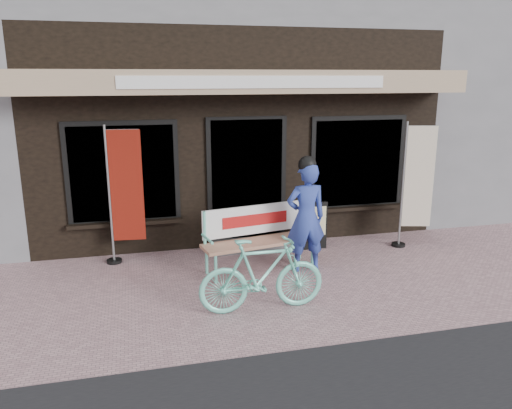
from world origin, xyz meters
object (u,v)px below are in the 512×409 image
object	(u,v)px
bench	(258,233)
nobori_cream	(416,184)
person	(306,215)
nobori_red	(124,193)
bicycle	(262,275)
menu_stand	(315,225)

from	to	relation	value
bench	nobori_cream	size ratio (longest dim) A/B	0.85
person	nobori_red	world-z (taller)	nobori_red
bench	nobori_cream	world-z (taller)	nobori_cream
person	nobori_cream	size ratio (longest dim) A/B	0.82
person	bicycle	xyz separation A→B (m)	(-0.96, -1.14, -0.38)
bench	nobori_cream	bearing A→B (deg)	-3.57
bicycle	nobori_cream	world-z (taller)	nobori_cream
person	nobori_cream	bearing A→B (deg)	14.29
bench	nobori_red	distance (m)	2.13
menu_stand	bicycle	bearing A→B (deg)	-126.20
bench	menu_stand	distance (m)	1.31
bench	nobori_red	xyz separation A→B (m)	(-1.92, 0.73, 0.55)
bench	menu_stand	bearing A→B (deg)	17.88
menu_stand	person	bearing A→B (deg)	-119.45
nobori_cream	menu_stand	distance (m)	1.81
bench	nobori_red	size ratio (longest dim) A/B	0.84
bench	nobori_cream	xyz separation A→B (m)	(2.80, 0.34, 0.54)
menu_stand	nobori_red	bearing A→B (deg)	177.36
nobori_red	nobori_cream	world-z (taller)	nobori_red
person	nobori_cream	distance (m)	2.22
bicycle	nobori_cream	size ratio (longest dim) A/B	0.74
nobori_red	menu_stand	world-z (taller)	nobori_red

